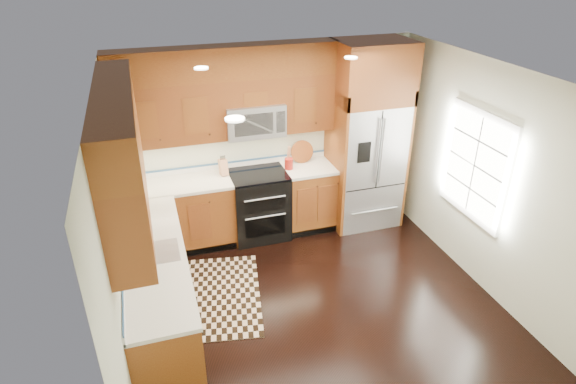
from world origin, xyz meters
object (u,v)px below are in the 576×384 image
object	(u,v)px
refrigerator	(367,137)
rug	(221,295)
knife_block	(223,167)
utensil_crock	(289,161)
range	(259,205)

from	to	relation	value
refrigerator	rug	world-z (taller)	refrigerator
knife_block	utensil_crock	size ratio (longest dim) A/B	0.83
refrigerator	knife_block	xyz separation A→B (m)	(-1.99, 0.17, -0.25)
knife_block	refrigerator	bearing A→B (deg)	-4.80
utensil_crock	knife_block	bearing A→B (deg)	174.06
refrigerator	knife_block	size ratio (longest dim) A/B	9.67
range	refrigerator	distance (m)	1.76
refrigerator	utensil_crock	distance (m)	1.14
range	knife_block	size ratio (longest dim) A/B	3.52
range	knife_block	distance (m)	0.74
range	knife_block	xyz separation A→B (m)	(-0.44, 0.13, 0.58)
refrigerator	rug	size ratio (longest dim) A/B	1.75
rug	utensil_crock	bearing A→B (deg)	55.11
range	rug	xyz separation A→B (m)	(-0.77, -1.17, -0.46)
range	rug	distance (m)	1.47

